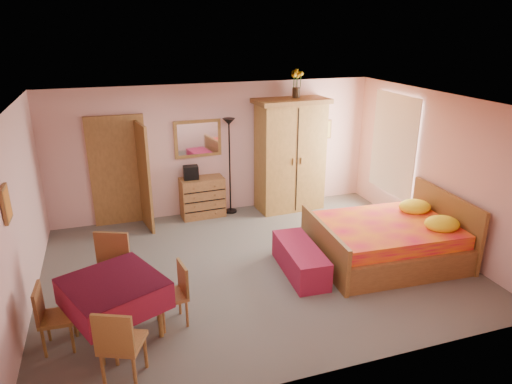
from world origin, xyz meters
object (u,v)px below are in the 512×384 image
object	(u,v)px
wardrobe	(290,155)
chair_north	(108,275)
chair_south	(123,342)
chair_west	(57,317)
chair_east	(171,296)
bench	(300,259)
wall_mirror	(198,139)
bed	(386,230)
dining_table	(116,308)
floor_lamp	(230,167)
sunflower_vase	(296,83)
stereo	(191,173)
chest_of_drawers	(202,197)

from	to	relation	value
wardrobe	chair_north	distance (m)	4.56
chair_south	chair_north	distance (m)	1.41
wardrobe	chair_west	world-z (taller)	wardrobe
chair_west	chair_east	distance (m)	1.33
wardrobe	bench	distance (m)	2.85
wardrobe	wall_mirror	bearing A→B (deg)	166.23
chair_west	bed	bearing A→B (deg)	101.31
dining_table	floor_lamp	bearing A→B (deg)	55.14
chair_south	chair_west	bearing A→B (deg)	156.75
wall_mirror	bench	bearing A→B (deg)	-74.33
floor_lamp	bed	distance (m)	3.34
sunflower_vase	chair_east	size ratio (longest dim) A/B	0.67
chair_south	chair_north	size ratio (longest dim) A/B	0.90
bed	chair_south	xyz separation A→B (m)	(-4.19, -1.44, -0.06)
chair_west	chair_east	xyz separation A→B (m)	(1.33, 0.04, -0.01)
wall_mirror	bed	size ratio (longest dim) A/B	0.41
stereo	bed	size ratio (longest dim) A/B	0.12
stereo	dining_table	size ratio (longest dim) A/B	0.27
stereo	bed	bearing A→B (deg)	-45.82
chair_south	chair_north	bearing A→B (deg)	118.36
bench	dining_table	xyz separation A→B (m)	(-2.75, -0.70, 0.16)
wardrobe	bed	size ratio (longest dim) A/B	1.00
chair_north	wardrobe	bearing A→B (deg)	-121.02
stereo	chair_east	xyz separation A→B (m)	(-0.91, -3.36, -0.53)
bed	sunflower_vase	bearing A→B (deg)	103.57
bench	chair_south	xyz separation A→B (m)	(-2.70, -1.48, 0.24)
stereo	wardrobe	distance (m)	2.03
wall_mirror	floor_lamp	world-z (taller)	floor_lamp
stereo	chair_south	size ratio (longest dim) A/B	0.31
dining_table	chair_south	distance (m)	0.78
chest_of_drawers	chair_west	bearing A→B (deg)	-128.49
chest_of_drawers	chair_east	size ratio (longest dim) A/B	1.04
wall_mirror	chair_west	world-z (taller)	wall_mirror
sunflower_vase	chair_north	world-z (taller)	sunflower_vase
bed	chair_east	distance (m)	3.62
stereo	chair_north	bearing A→B (deg)	-120.73
bench	wall_mirror	bearing A→B (deg)	108.40
chair_north	floor_lamp	bearing A→B (deg)	-107.86
chair_east	bed	bearing A→B (deg)	-87.91
bed	chair_east	bearing A→B (deg)	-166.74
wall_mirror	chair_east	size ratio (longest dim) A/B	1.13
wardrobe	chair_west	size ratio (longest dim) A/B	2.72
sunflower_vase	wardrobe	bearing A→B (deg)	-145.71
bench	chair_east	distance (m)	2.19
stereo	chair_south	xyz separation A→B (m)	(-1.54, -4.16, -0.47)
stereo	chair_west	world-z (taller)	stereo
floor_lamp	dining_table	distance (m)	4.20
sunflower_vase	chair_west	world-z (taller)	sunflower_vase
wall_mirror	dining_table	xyz separation A→B (m)	(-1.79, -3.59, -1.16)
bench	dining_table	size ratio (longest dim) A/B	1.28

